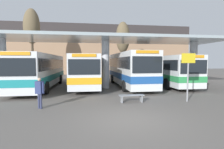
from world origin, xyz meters
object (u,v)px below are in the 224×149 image
(transit_bus_left_bay, at_px, (41,69))
(poplar_tree_behind_left, at_px, (123,38))
(transit_bus_right_bay, at_px, (129,68))
(info_sign_platform, at_px, (188,67))
(waiting_bench_mid_platform, at_px, (132,97))
(transit_bus_center_bay, at_px, (86,69))
(parked_car_street, at_px, (154,69))
(pedestrian_waiting, at_px, (40,90))
(transit_bus_far_right_bay, at_px, (163,69))
(poplar_tree_behind_right, at_px, (32,27))

(transit_bus_left_bay, relative_size, poplar_tree_behind_left, 1.30)
(transit_bus_right_bay, bearing_deg, info_sign_platform, 104.45)
(waiting_bench_mid_platform, bearing_deg, transit_bus_center_bay, 109.20)
(info_sign_platform, distance_m, poplar_tree_behind_left, 18.16)
(parked_car_street, bearing_deg, poplar_tree_behind_left, -149.11)
(waiting_bench_mid_platform, bearing_deg, pedestrian_waiting, -172.57)
(transit_bus_left_bay, bearing_deg, waiting_bench_mid_platform, 135.82)
(pedestrian_waiting, relative_size, parked_car_street, 0.39)
(transit_bus_right_bay, height_order, pedestrian_waiting, transit_bus_right_bay)
(transit_bus_left_bay, height_order, pedestrian_waiting, transit_bus_left_bay)
(transit_bus_right_bay, bearing_deg, poplar_tree_behind_left, -99.31)
(info_sign_platform, xyz_separation_m, pedestrian_waiting, (-8.76, -0.35, -1.14))
(info_sign_platform, bearing_deg, transit_bus_far_right_bay, 75.39)
(waiting_bench_mid_platform, xyz_separation_m, poplar_tree_behind_right, (-10.69, 17.49, 7.32))
(transit_bus_center_bay, distance_m, waiting_bench_mid_platform, 8.48)
(info_sign_platform, bearing_deg, poplar_tree_behind_right, 128.57)
(poplar_tree_behind_left, bearing_deg, info_sign_platform, -88.76)
(transit_bus_far_right_bay, distance_m, pedestrian_waiting, 13.74)
(waiting_bench_mid_platform, height_order, poplar_tree_behind_right, poplar_tree_behind_right)
(transit_bus_center_bay, relative_size, transit_bus_far_right_bay, 1.04)
(transit_bus_left_bay, height_order, waiting_bench_mid_platform, transit_bus_left_bay)
(transit_bus_right_bay, distance_m, waiting_bench_mid_platform, 7.23)
(transit_bus_left_bay, xyz_separation_m, transit_bus_center_bay, (4.29, 0.83, -0.02))
(transit_bus_right_bay, relative_size, pedestrian_waiting, 6.24)
(transit_bus_center_bay, bearing_deg, parked_car_street, -131.47)
(transit_bus_right_bay, bearing_deg, pedestrian_waiting, 47.38)
(transit_bus_right_bay, relative_size, parked_car_street, 2.45)
(transit_bus_right_bay, bearing_deg, parked_car_street, -120.96)
(poplar_tree_behind_right, bearing_deg, waiting_bench_mid_platform, -58.58)
(transit_bus_left_bay, height_order, parked_car_street, transit_bus_left_bay)
(transit_bus_center_bay, height_order, transit_bus_far_right_bay, transit_bus_center_bay)
(info_sign_platform, relative_size, poplar_tree_behind_left, 0.34)
(poplar_tree_behind_right, bearing_deg, transit_bus_right_bay, -40.85)
(transit_bus_center_bay, bearing_deg, waiting_bench_mid_platform, 110.59)
(transit_bus_left_bay, relative_size, transit_bus_far_right_bay, 1.05)
(poplar_tree_behind_left, height_order, parked_car_street, poplar_tree_behind_left)
(transit_bus_far_right_bay, bearing_deg, poplar_tree_behind_left, -75.59)
(transit_bus_left_bay, height_order, transit_bus_far_right_bay, transit_bus_left_bay)
(transit_bus_left_bay, height_order, info_sign_platform, transit_bus_left_bay)
(transit_bus_left_bay, distance_m, info_sign_platform, 12.90)
(transit_bus_far_right_bay, relative_size, pedestrian_waiting, 6.63)
(waiting_bench_mid_platform, relative_size, pedestrian_waiting, 0.95)
(pedestrian_waiting, xyz_separation_m, parked_car_street, (15.65, 22.77, -0.01))
(transit_bus_left_bay, bearing_deg, transit_bus_center_bay, -168.07)
(transit_bus_far_right_bay, bearing_deg, poplar_tree_behind_right, -30.97)
(pedestrian_waiting, bearing_deg, transit_bus_center_bay, 108.78)
(transit_bus_right_bay, xyz_separation_m, info_sign_platform, (1.96, -7.23, 0.29))
(transit_bus_right_bay, relative_size, info_sign_platform, 3.42)
(info_sign_platform, bearing_deg, poplar_tree_behind_left, 91.24)
(transit_bus_far_right_bay, bearing_deg, pedestrian_waiting, 37.70)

